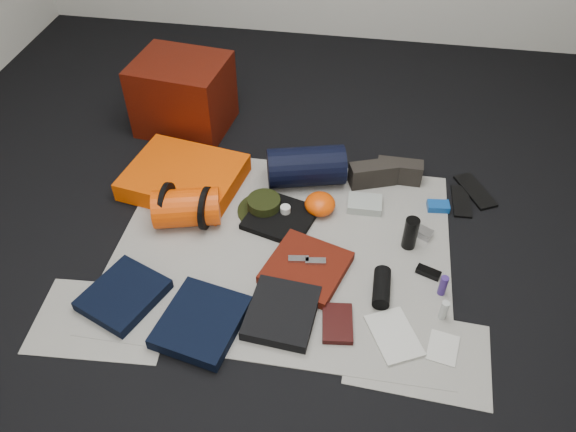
% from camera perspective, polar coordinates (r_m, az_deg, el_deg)
% --- Properties ---
extents(floor, '(4.50, 4.50, 0.02)m').
position_cam_1_polar(floor, '(2.75, -0.49, -3.31)').
color(floor, black).
rests_on(floor, ground).
extents(newspaper_mat, '(1.60, 1.30, 0.01)m').
position_cam_1_polar(newspaper_mat, '(2.74, -0.50, -3.13)').
color(newspaper_mat, '#B1AFA3').
rests_on(newspaper_mat, floor).
extents(newspaper_sheet_front_left, '(0.61, 0.44, 0.00)m').
position_cam_1_polar(newspaper_sheet_front_left, '(2.60, -18.33, -9.95)').
color(newspaper_sheet_front_left, '#B1AFA3').
rests_on(newspaper_sheet_front_left, floor).
extents(newspaper_sheet_front_right, '(0.60, 0.43, 0.00)m').
position_cam_1_polar(newspaper_sheet_front_right, '(2.43, 13.09, -13.50)').
color(newspaper_sheet_front_right, '#B1AFA3').
rests_on(newspaper_sheet_front_right, floor).
extents(red_cabinet, '(0.57, 0.49, 0.43)m').
position_cam_1_polar(red_cabinet, '(3.45, -10.59, 11.99)').
color(red_cabinet, '#4C0F05').
rests_on(red_cabinet, floor).
extents(sleeping_pad, '(0.66, 0.57, 0.11)m').
position_cam_1_polar(sleeping_pad, '(3.08, -10.51, 3.91)').
color(sleeping_pad, '#F14F02').
rests_on(sleeping_pad, newspaper_mat).
extents(stuff_sack, '(0.36, 0.27, 0.19)m').
position_cam_1_polar(stuff_sack, '(2.83, -10.25, 0.83)').
color(stuff_sack, '#E44103').
rests_on(stuff_sack, newspaper_mat).
extents(sack_strap_left, '(0.02, 0.22, 0.22)m').
position_cam_1_polar(sack_strap_left, '(2.86, -12.19, 1.23)').
color(sack_strap_left, black).
rests_on(sack_strap_left, newspaper_mat).
extents(sack_strap_right, '(0.03, 0.22, 0.22)m').
position_cam_1_polar(sack_strap_right, '(2.80, -8.33, 0.79)').
color(sack_strap_right, black).
rests_on(sack_strap_right, newspaper_mat).
extents(navy_duffel, '(0.45, 0.31, 0.21)m').
position_cam_1_polar(navy_duffel, '(3.02, 1.85, 5.05)').
color(navy_duffel, black).
rests_on(navy_duffel, newspaper_mat).
extents(boonie_brim, '(0.35, 0.35, 0.01)m').
position_cam_1_polar(boonie_brim, '(2.91, -2.43, 0.58)').
color(boonie_brim, black).
rests_on(boonie_brim, newspaper_mat).
extents(boonie_crown, '(0.17, 0.17, 0.07)m').
position_cam_1_polar(boonie_crown, '(2.88, -2.45, 1.17)').
color(boonie_crown, black).
rests_on(boonie_crown, boonie_brim).
extents(hiking_boot_left, '(0.27, 0.18, 0.13)m').
position_cam_1_polar(hiking_boot_left, '(3.07, 8.62, 4.25)').
color(hiking_boot_left, black).
rests_on(hiking_boot_left, newspaper_mat).
extents(hiking_boot_right, '(0.24, 0.10, 0.12)m').
position_cam_1_polar(hiking_boot_right, '(3.12, 11.24, 4.49)').
color(hiking_boot_right, black).
rests_on(hiking_boot_right, newspaper_mat).
extents(flip_flop_left, '(0.10, 0.25, 0.01)m').
position_cam_1_polar(flip_flop_left, '(3.10, 17.18, 1.44)').
color(flip_flop_left, black).
rests_on(flip_flop_left, floor).
extents(flip_flop_right, '(0.22, 0.30, 0.02)m').
position_cam_1_polar(flip_flop_right, '(3.19, 18.47, 2.42)').
color(flip_flop_right, black).
rests_on(flip_flop_right, floor).
extents(trousers_navy_a, '(0.39, 0.42, 0.05)m').
position_cam_1_polar(trousers_navy_a, '(2.61, -16.35, -7.69)').
color(trousers_navy_a, black).
rests_on(trousers_navy_a, newspaper_mat).
extents(trousers_navy_b, '(0.39, 0.42, 0.06)m').
position_cam_1_polar(trousers_navy_b, '(2.45, -8.80, -10.58)').
color(trousers_navy_b, black).
rests_on(trousers_navy_b, newspaper_mat).
extents(trousers_charcoal, '(0.31, 0.35, 0.05)m').
position_cam_1_polar(trousers_charcoal, '(2.45, -0.63, -9.78)').
color(trousers_charcoal, black).
rests_on(trousers_charcoal, newspaper_mat).
extents(black_tshirt, '(0.39, 0.37, 0.03)m').
position_cam_1_polar(black_tshirt, '(2.85, -0.76, -0.17)').
color(black_tshirt, black).
rests_on(black_tshirt, newspaper_mat).
extents(red_shirt, '(0.43, 0.43, 0.05)m').
position_cam_1_polar(red_shirt, '(2.62, 1.87, -5.26)').
color(red_shirt, '#531309').
rests_on(red_shirt, newspaper_mat).
extents(orange_stuff_sack, '(0.20, 0.20, 0.10)m').
position_cam_1_polar(orange_stuff_sack, '(2.88, 3.27, 1.22)').
color(orange_stuff_sack, '#E44103').
rests_on(orange_stuff_sack, newspaper_mat).
extents(first_aid_pouch, '(0.18, 0.13, 0.04)m').
position_cam_1_polar(first_aid_pouch, '(2.95, 7.80, 1.22)').
color(first_aid_pouch, '#959D96').
rests_on(first_aid_pouch, newspaper_mat).
extents(water_bottle, '(0.09, 0.09, 0.17)m').
position_cam_1_polar(water_bottle, '(2.74, 12.34, -1.72)').
color(water_bottle, black).
rests_on(water_bottle, newspaper_mat).
extents(speaker, '(0.08, 0.20, 0.08)m').
position_cam_1_polar(speaker, '(2.55, 9.49, -7.16)').
color(speaker, black).
rests_on(speaker, newspaper_mat).
extents(compact_camera, '(0.11, 0.10, 0.04)m').
position_cam_1_polar(compact_camera, '(2.85, 13.50, -1.63)').
color(compact_camera, '#ACACB1').
rests_on(compact_camera, newspaper_mat).
extents(cyan_case, '(0.12, 0.08, 0.04)m').
position_cam_1_polar(cyan_case, '(3.01, 15.01, 0.97)').
color(cyan_case, '#0E4290').
rests_on(cyan_case, newspaper_mat).
extents(toiletry_purple, '(0.05, 0.05, 0.11)m').
position_cam_1_polar(toiletry_purple, '(2.60, 15.47, -6.82)').
color(toiletry_purple, navy).
rests_on(toiletry_purple, newspaper_mat).
extents(toiletry_clear, '(0.03, 0.03, 0.10)m').
position_cam_1_polar(toiletry_clear, '(2.52, 15.56, -9.20)').
color(toiletry_clear, '#ADB2AE').
rests_on(toiletry_clear, newspaper_mat).
extents(paperback_book, '(0.15, 0.21, 0.03)m').
position_cam_1_polar(paperback_book, '(2.44, 5.05, -10.80)').
color(paperback_book, black).
rests_on(paperback_book, newspaper_mat).
extents(map_booklet, '(0.27, 0.30, 0.01)m').
position_cam_1_polar(map_booklet, '(2.45, 10.72, -11.84)').
color(map_booklet, beige).
rests_on(map_booklet, newspaper_mat).
extents(map_printout, '(0.15, 0.17, 0.01)m').
position_cam_1_polar(map_printout, '(2.47, 15.47, -12.78)').
color(map_printout, beige).
rests_on(map_printout, newspaper_mat).
extents(sunglasses, '(0.12, 0.08, 0.03)m').
position_cam_1_polar(sunglasses, '(2.69, 14.07, -5.57)').
color(sunglasses, black).
rests_on(sunglasses, newspaper_mat).
extents(key_cluster, '(0.08, 0.08, 0.01)m').
position_cam_1_polar(key_cluster, '(2.63, -19.02, -8.90)').
color(key_cluster, '#ACACB1').
rests_on(key_cluster, newspaper_mat).
extents(tape_roll, '(0.05, 0.05, 0.03)m').
position_cam_1_polar(tape_roll, '(2.85, -0.27, 0.68)').
color(tape_roll, silver).
rests_on(tape_roll, black_tshirt).
extents(energy_bar_a, '(0.10, 0.05, 0.01)m').
position_cam_1_polar(energy_bar_a, '(2.61, 1.08, -4.39)').
color(energy_bar_a, '#ACACB1').
rests_on(energy_bar_a, red_shirt).
extents(energy_bar_b, '(0.10, 0.05, 0.01)m').
position_cam_1_polar(energy_bar_b, '(2.60, 2.82, -4.60)').
color(energy_bar_b, '#ACACB1').
rests_on(energy_bar_b, red_shirt).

